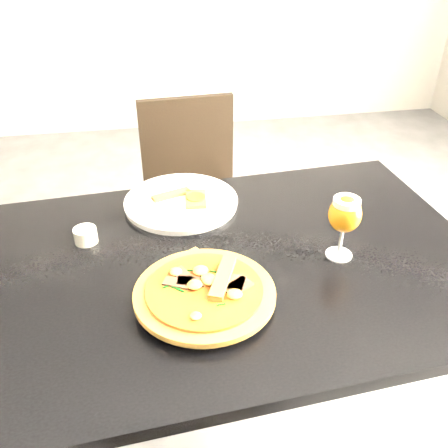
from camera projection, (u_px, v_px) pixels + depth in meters
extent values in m
cube|color=black|center=(231.00, 265.00, 1.18)|extent=(1.25, 0.88, 0.03)
cylinder|color=black|center=(35.00, 321.00, 1.55)|extent=(0.05, 0.05, 0.72)
cylinder|color=black|center=(353.00, 269.00, 1.77)|extent=(0.05, 0.05, 0.72)
cube|color=black|center=(197.00, 217.00, 1.96)|extent=(0.41, 0.41, 0.04)
cylinder|color=black|center=(167.00, 290.00, 1.92)|extent=(0.03, 0.03, 0.40)
cylinder|color=black|center=(245.00, 278.00, 1.98)|extent=(0.03, 0.03, 0.40)
cylinder|color=black|center=(157.00, 244.00, 2.17)|extent=(0.03, 0.03, 0.40)
cylinder|color=black|center=(226.00, 235.00, 2.23)|extent=(0.03, 0.03, 0.40)
cube|color=black|center=(187.00, 145.00, 1.97)|extent=(0.37, 0.05, 0.39)
cylinder|color=white|center=(208.00, 291.00, 1.07)|extent=(0.37, 0.37, 0.01)
cylinder|color=#905C22|center=(205.00, 293.00, 1.04)|extent=(0.30, 0.30, 0.01)
cylinder|color=#A7240D|center=(204.00, 290.00, 1.04)|extent=(0.24, 0.24, 0.01)
cube|color=#432B1D|center=(220.00, 286.00, 1.04)|extent=(0.06, 0.03, 0.00)
cube|color=#432B1D|center=(209.00, 272.00, 1.08)|extent=(0.05, 0.07, 0.00)
cube|color=#432B1D|center=(174.00, 278.00, 1.06)|extent=(0.07, 0.06, 0.00)
cube|color=#432B1D|center=(193.00, 295.00, 1.01)|extent=(0.07, 0.06, 0.00)
cube|color=#432B1D|center=(216.00, 303.00, 0.99)|extent=(0.05, 0.07, 0.00)
ellipsoid|color=gold|center=(213.00, 283.00, 1.04)|extent=(0.03, 0.03, 0.01)
ellipsoid|color=gold|center=(205.00, 265.00, 1.09)|extent=(0.03, 0.03, 0.01)
ellipsoid|color=gold|center=(197.00, 283.00, 1.04)|extent=(0.03, 0.03, 0.01)
ellipsoid|color=gold|center=(169.00, 292.00, 1.02)|extent=(0.03, 0.03, 0.01)
ellipsoid|color=gold|center=(200.00, 293.00, 1.02)|extent=(0.03, 0.03, 0.01)
ellipsoid|color=gold|center=(220.00, 309.00, 0.98)|extent=(0.03, 0.03, 0.01)
ellipsoid|color=gold|center=(214.00, 288.00, 1.03)|extent=(0.03, 0.03, 0.01)
cube|color=#0E4F12|center=(206.00, 283.00, 1.05)|extent=(0.01, 0.02, 0.00)
cube|color=#0E4F12|center=(200.00, 274.00, 1.07)|extent=(0.00, 0.02, 0.00)
cube|color=#0E4F12|center=(184.00, 269.00, 1.09)|extent=(0.01, 0.02, 0.00)
cube|color=#0E4F12|center=(191.00, 283.00, 1.05)|extent=(0.02, 0.02, 0.00)
cube|color=#0E4F12|center=(174.00, 286.00, 1.04)|extent=(0.02, 0.01, 0.00)
cube|color=#0E4F12|center=(197.00, 290.00, 1.03)|extent=(0.02, 0.01, 0.00)
cube|color=#0E4F12|center=(186.00, 299.00, 1.01)|extent=(0.02, 0.01, 0.00)
cube|color=#0E4F12|center=(187.00, 313.00, 0.97)|extent=(0.01, 0.02, 0.00)
cube|color=#0E4F12|center=(204.00, 298.00, 1.01)|extent=(0.01, 0.02, 0.00)
cube|color=#0E4F12|center=(217.00, 307.00, 0.99)|extent=(0.01, 0.02, 0.00)
cube|color=#0E4F12|center=(210.00, 291.00, 1.02)|extent=(0.01, 0.02, 0.00)
cube|color=#0E4F12|center=(226.00, 293.00, 1.02)|extent=(0.02, 0.01, 0.00)
cube|color=#0E4F12|center=(242.00, 285.00, 1.04)|extent=(0.02, 0.00, 0.00)
cube|color=#0E4F12|center=(218.00, 283.00, 1.05)|extent=(0.02, 0.01, 0.00)
cube|color=#0E4F12|center=(222.00, 272.00, 1.08)|extent=(0.02, 0.02, 0.00)
cube|color=#905C22|center=(207.00, 272.00, 1.07)|extent=(0.08, 0.14, 0.01)
cylinder|color=white|center=(181.00, 202.00, 1.38)|extent=(0.41, 0.41, 0.02)
cube|color=#905C22|center=(171.00, 194.00, 1.39)|extent=(0.11, 0.06, 0.01)
cube|color=#905C22|center=(196.00, 199.00, 1.37)|extent=(0.06, 0.10, 0.01)
cylinder|color=#A7240D|center=(196.00, 197.00, 1.36)|extent=(0.05, 0.05, 0.00)
cube|color=#905C22|center=(182.00, 258.00, 1.17)|extent=(0.10, 0.07, 0.01)
cylinder|color=silver|center=(86.00, 235.00, 1.22)|extent=(0.06, 0.06, 0.04)
cylinder|color=gold|center=(85.00, 231.00, 1.22)|extent=(0.05, 0.05, 0.01)
cylinder|color=silver|center=(339.00, 255.00, 1.19)|extent=(0.06, 0.06, 0.00)
cylinder|color=silver|center=(341.00, 242.00, 1.17)|extent=(0.01, 0.01, 0.07)
ellipsoid|color=#AC6710|center=(345.00, 214.00, 1.12)|extent=(0.08, 0.08, 0.09)
cylinder|color=beige|center=(347.00, 202.00, 1.11)|extent=(0.06, 0.06, 0.01)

